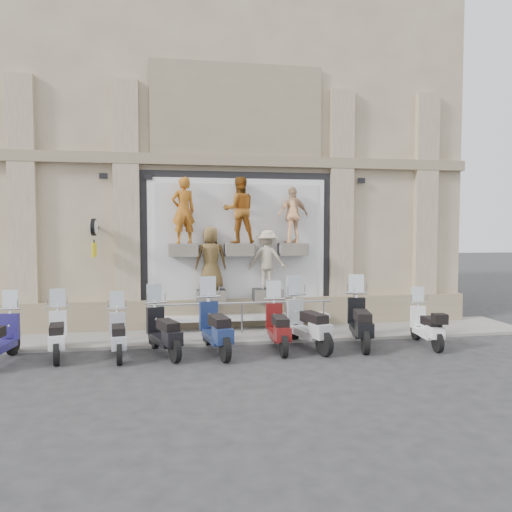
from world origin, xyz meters
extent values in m
plane|color=#2A2A2C|center=(0.00, 0.00, 0.00)|extent=(90.00, 90.00, 0.00)
cube|color=gray|center=(0.00, 2.10, 0.04)|extent=(16.00, 2.20, 0.08)
cube|color=black|center=(0.00, 2.96, 2.40)|extent=(5.60, 0.10, 4.30)
cube|color=white|center=(0.00, 2.90, 2.40)|extent=(5.10, 0.06, 3.90)
cube|color=white|center=(0.00, 2.86, 2.40)|extent=(4.70, 0.04, 3.60)
cube|color=white|center=(0.00, 2.55, 0.42)|extent=(5.10, 0.75, 0.10)
cube|color=#28282B|center=(-1.55, 2.59, 2.33)|extent=(0.80, 0.50, 0.35)
imported|color=orange|center=(-1.55, 2.59, 3.41)|extent=(0.77, 0.62, 1.83)
cube|color=#28282B|center=(0.00, 2.59, 2.33)|extent=(0.80, 0.50, 0.35)
imported|color=brown|center=(0.00, 2.59, 3.43)|extent=(0.95, 0.77, 1.86)
cube|color=#28282B|center=(1.55, 2.59, 2.33)|extent=(0.80, 0.50, 0.35)
imported|color=#E9B98A|center=(1.55, 2.59, 3.31)|extent=(1.01, 0.61, 1.61)
cube|color=#28282B|center=(-0.80, 2.59, 1.02)|extent=(0.80, 0.50, 0.35)
imported|color=brown|center=(-0.80, 2.59, 2.09)|extent=(0.88, 0.59, 1.78)
cube|color=#28282B|center=(0.80, 2.59, 1.02)|extent=(0.80, 0.50, 0.35)
imported|color=beige|center=(0.80, 2.59, 2.04)|extent=(1.22, 0.93, 1.68)
cube|color=black|center=(-3.90, 2.72, 2.95)|extent=(0.06, 0.56, 0.06)
cylinder|color=black|center=(-3.90, 2.45, 2.95)|extent=(0.10, 0.46, 0.46)
cube|color=yellow|center=(-3.90, 2.45, 2.35)|extent=(0.04, 0.50, 0.38)
camera|label=1|loc=(-1.50, -10.17, 2.84)|focal=32.00mm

